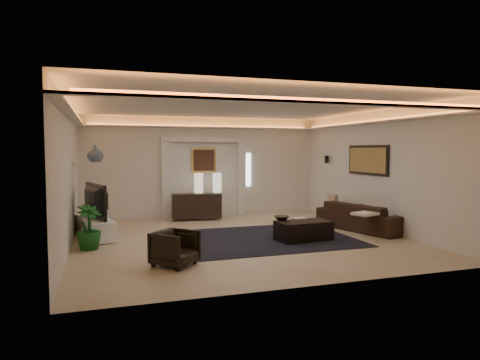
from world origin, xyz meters
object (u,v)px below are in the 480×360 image
object	(u,v)px
sofa	(362,216)
armchair	(175,248)
coffee_table	(303,231)
console	(197,206)

from	to	relation	value
sofa	armchair	distance (m)	5.22
coffee_table	armchair	bearing A→B (deg)	-163.25
console	coffee_table	size ratio (longest dim) A/B	1.18
sofa	coffee_table	size ratio (longest dim) A/B	1.97
console	sofa	distance (m)	4.46
coffee_table	armchair	size ratio (longest dim) A/B	1.75
coffee_table	sofa	bearing A→B (deg)	14.34
coffee_table	armchair	xyz separation A→B (m)	(-2.97, -1.17, 0.09)
sofa	armchair	size ratio (longest dim) A/B	3.44
coffee_table	console	bearing A→B (deg)	110.82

